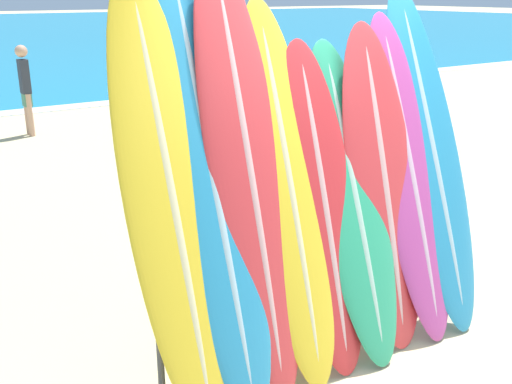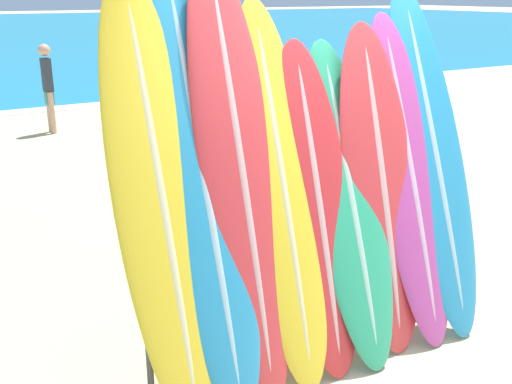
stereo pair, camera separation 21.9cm
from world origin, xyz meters
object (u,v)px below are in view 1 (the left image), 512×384
at_px(surfboard_slot_2, 249,181).
at_px(person_near_water, 165,82).
at_px(surfboard_slot_1, 213,189).
at_px(surfboard_slot_4, 323,210).
at_px(surfboard_slot_8, 431,158).
at_px(person_far_left, 25,87).
at_px(surfboard_slot_6, 383,189).
at_px(surfboard_slot_7, 409,178).
at_px(surfboard_rack, 323,288).
at_px(surfboard_slot_3, 289,197).
at_px(surfboard_slot_5, 353,204).
at_px(surfboard_slot_0, 172,206).

xyz_separation_m(surfboard_slot_2, person_near_water, (2.24, 5.99, -0.33)).
bearing_deg(surfboard_slot_1, surfboard_slot_4, -7.28).
xyz_separation_m(surfboard_slot_8, person_far_left, (-1.06, 7.71, -0.38)).
distance_m(surfboard_slot_4, surfboard_slot_8, 1.06).
bearing_deg(surfboard_slot_2, surfboard_slot_6, -3.42).
distance_m(surfboard_slot_4, person_far_left, 7.78).
relative_size(surfboard_slot_2, surfboard_slot_6, 1.20).
bearing_deg(surfboard_slot_7, surfboard_rack, -177.01).
distance_m(surfboard_slot_1, surfboard_slot_3, 0.51).
height_order(surfboard_slot_2, surfboard_slot_3, surfboard_slot_2).
relative_size(surfboard_slot_2, surfboard_slot_3, 1.12).
bearing_deg(person_far_left, surfboard_slot_2, 175.02).
bearing_deg(surfboard_slot_8, surfboard_slot_4, -176.13).
relative_size(surfboard_slot_6, surfboard_slot_8, 0.90).
distance_m(surfboard_slot_7, person_far_left, 7.79).
bearing_deg(surfboard_slot_7, surfboard_slot_4, -177.78).
bearing_deg(surfboard_slot_6, surfboard_slot_5, -178.37).
bearing_deg(surfboard_slot_0, person_near_water, 65.51).
bearing_deg(surfboard_slot_6, surfboard_slot_0, 177.62).
xyz_separation_m(surfboard_rack, surfboard_slot_0, (-1.01, 0.08, 0.74)).
relative_size(surfboard_slot_1, surfboard_slot_6, 1.19).
relative_size(surfboard_rack, surfboard_slot_8, 0.98).
bearing_deg(person_near_water, surfboard_slot_4, 8.65).
xyz_separation_m(surfboard_slot_0, surfboard_slot_8, (2.04, -0.00, -0.04)).
relative_size(surfboard_slot_0, surfboard_slot_6, 1.14).
relative_size(surfboard_slot_1, surfboard_slot_7, 1.16).
distance_m(surfboard_slot_3, surfboard_slot_8, 1.29).
bearing_deg(person_far_left, surfboard_slot_1, 173.31).
distance_m(surfboard_slot_2, surfboard_slot_6, 1.05).
bearing_deg(surfboard_slot_3, surfboard_slot_8, 1.50).
bearing_deg(surfboard_slot_7, surfboard_slot_3, 179.64).
xyz_separation_m(surfboard_slot_1, surfboard_slot_3, (0.49, -0.06, -0.13)).
xyz_separation_m(surfboard_slot_7, surfboard_slot_8, (0.26, 0.04, 0.09)).
bearing_deg(person_near_water, surfboard_slot_1, 2.17).
relative_size(surfboard_slot_5, surfboard_slot_8, 0.86).
height_order(surfboard_slot_0, person_far_left, surfboard_slot_0).
bearing_deg(surfboard_slot_6, person_far_left, 93.93).
relative_size(surfboard_slot_2, person_near_water, 1.46).
relative_size(surfboard_rack, surfboard_slot_7, 1.07).
distance_m(surfboard_slot_6, person_near_water, 6.17).
distance_m(surfboard_slot_8, person_near_water, 6.04).
bearing_deg(surfboard_slot_2, surfboard_rack, -9.06).
bearing_deg(person_near_water, surfboard_slot_6, 13.29).
distance_m(surfboard_slot_0, surfboard_slot_7, 1.79).
relative_size(surfboard_slot_3, surfboard_slot_8, 0.96).
relative_size(surfboard_slot_1, surfboard_slot_4, 1.24).
bearing_deg(surfboard_slot_0, surfboard_slot_6, -2.38).
relative_size(surfboard_slot_5, surfboard_slot_6, 0.95).
relative_size(surfboard_slot_3, surfboard_slot_6, 1.07).
distance_m(surfboard_slot_0, surfboard_slot_2, 0.49).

